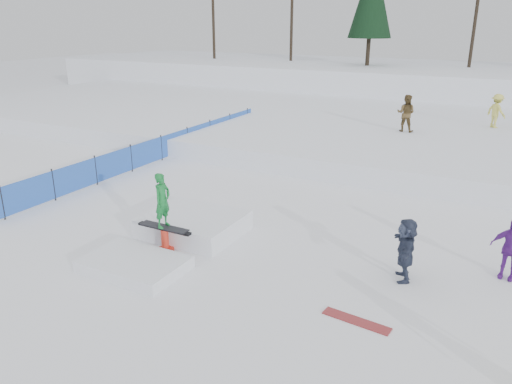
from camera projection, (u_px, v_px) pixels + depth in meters
The scene contains 10 objects.
ground at pixel (203, 251), 13.03m from camera, with size 120.00×120.00×0.00m, color white.
snow_berm at pixel (423, 82), 37.68m from camera, with size 60.00×14.00×2.40m, color white.
snow_midrise at pixel (372, 126), 26.25m from camera, with size 50.00×18.00×0.80m, color white.
safety_fence at pixel (161, 148), 21.23m from camera, with size 0.05×16.00×1.10m.
walker_olive at pixel (406, 113), 22.86m from camera, with size 0.82×0.64×1.70m, color brown.
walker_ygreen at pixel (496, 111), 23.72m from camera, with size 1.03×0.59×1.60m, color #D1CC54.
spectator_purple at pixel (510, 249), 11.45m from camera, with size 0.87×0.36×1.49m, color #6C259B.
spectator_dark at pixel (406, 249), 11.39m from camera, with size 1.40×0.45×1.51m, color #2E364D.
loose_board_red at pixel (356, 321), 9.99m from camera, with size 1.40×0.28×0.03m, color maroon.
jib_rail_feature at pixel (178, 232), 13.43m from camera, with size 2.60×4.40×2.11m.
Camera 1 is at (6.74, -9.78, 5.73)m, focal length 35.00 mm.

